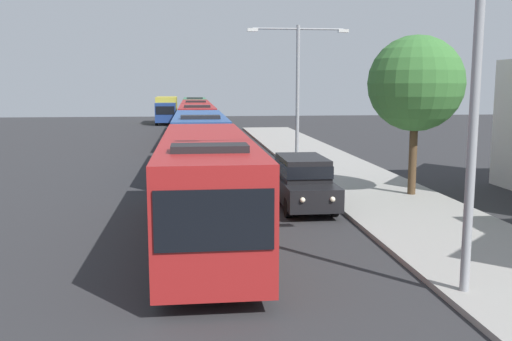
% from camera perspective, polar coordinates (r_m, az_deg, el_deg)
% --- Properties ---
extents(bus_lead, '(2.58, 11.70, 3.21)m').
position_cam_1_polar(bus_lead, '(16.61, -5.00, -1.36)').
color(bus_lead, maroon).
rests_on(bus_lead, ground_plane).
extents(bus_second_in_line, '(2.58, 11.58, 3.21)m').
position_cam_1_polar(bus_second_in_line, '(29.09, -5.67, 2.90)').
color(bus_second_in_line, '#284C8C').
rests_on(bus_second_in_line, ground_plane).
extents(bus_middle, '(2.58, 10.57, 3.21)m').
position_cam_1_polar(bus_middle, '(41.72, -5.94, 4.60)').
color(bus_middle, maroon).
rests_on(bus_middle, ground_plane).
extents(bus_fourth_in_line, '(2.58, 12.01, 3.21)m').
position_cam_1_polar(bus_fourth_in_line, '(53.59, -6.08, 5.47)').
color(bus_fourth_in_line, maroon).
rests_on(bus_fourth_in_line, ground_plane).
extents(bus_rear, '(2.58, 10.88, 3.21)m').
position_cam_1_polar(bus_rear, '(66.13, -6.17, 6.05)').
color(bus_rear, '#33724C').
rests_on(bus_rear, ground_plane).
extents(white_suv, '(1.86, 5.08, 1.90)m').
position_cam_1_polar(white_suv, '(21.30, 4.71, -0.95)').
color(white_suv, black).
rests_on(white_suv, ground_plane).
extents(box_truck_oncoming, '(2.35, 7.60, 3.15)m').
position_cam_1_polar(box_truck_oncoming, '(68.32, -8.97, 6.09)').
color(box_truck_oncoming, navy).
rests_on(box_truck_oncoming, ground_plane).
extents(streetlamp_near, '(5.62, 0.28, 8.42)m').
position_cam_1_polar(streetlamp_near, '(12.61, 21.36, 11.31)').
color(streetlamp_near, gray).
rests_on(streetlamp_near, sidewalk).
extents(streetlamp_mid, '(5.52, 0.28, 7.58)m').
position_cam_1_polar(streetlamp_mid, '(31.40, 4.21, 9.05)').
color(streetlamp_mid, gray).
rests_on(streetlamp_mid, sidewalk).
extents(roadside_tree, '(3.80, 3.80, 6.36)m').
position_cam_1_polar(roadside_tree, '(23.61, 15.74, 8.37)').
color(roadside_tree, '#4C3823').
rests_on(roadside_tree, sidewalk).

